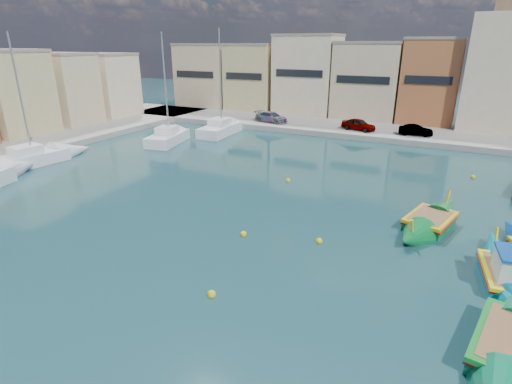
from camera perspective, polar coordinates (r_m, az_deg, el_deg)
The scene contains 12 objects.
ground at distance 17.54m, azimuth 5.03°, elevation -12.97°, with size 160.00×160.00×0.00m, color #143D3D.
north_quay at distance 46.91m, azimuth 20.17°, elevation 7.75°, with size 80.00×8.00×0.60m, color gray.
west_quay at distance 44.12m, azimuth -32.15°, elevation 5.11°, with size 8.00×56.00×0.60m, color gray.
north_townhouses at distance 53.25m, azimuth 29.20°, elevation 12.98°, with size 83.20×7.87×10.19m.
parked_cars at distance 46.85m, azimuth 10.39°, elevation 9.79°, with size 20.55×2.57×1.28m.
luzzu_turquoise_cabin at distance 20.32m, azimuth 32.23°, elevation -10.30°, with size 2.82×8.50×2.68m.
luzzu_green at distance 24.31m, azimuth 23.54°, elevation -4.04°, with size 3.89×8.02×2.45m.
luzzu_blue_south at distance 16.30m, azimuth 32.77°, elevation -18.37°, with size 3.90×9.63×2.71m.
yacht_north at distance 47.14m, azimuth -4.05°, elevation 9.22°, with size 3.15×9.18×12.06m.
yacht_midnorth at distance 43.67m, azimuth -11.52°, elevation 7.94°, with size 4.26×8.49×11.55m.
yacht_mid at distance 39.41m, azimuth -27.37°, elevation 4.68°, with size 3.43×9.22×11.35m.
mooring_buoys at distance 20.69m, azimuth 13.06°, elevation -7.63°, with size 19.85×26.80×0.36m.
Camera 1 is at (5.28, -13.66, 9.65)m, focal length 28.00 mm.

